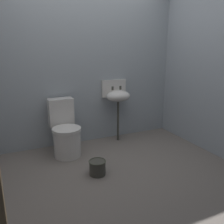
# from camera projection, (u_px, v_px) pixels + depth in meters

# --- Properties ---
(ground_plane) EXTENTS (3.29, 2.70, 0.08)m
(ground_plane) POSITION_uv_depth(u_px,v_px,m) (121.00, 174.00, 3.03)
(ground_plane) COLOR slate
(wall_back) EXTENTS (3.29, 0.10, 2.42)m
(wall_back) POSITION_uv_depth(u_px,v_px,m) (88.00, 67.00, 3.75)
(wall_back) COLOR #9BA5AC
(wall_back) RESTS_ON ground
(wall_right) EXTENTS (0.10, 2.50, 2.42)m
(wall_right) POSITION_uv_depth(u_px,v_px,m) (214.00, 69.00, 3.38)
(wall_right) COLOR #99A2AB
(wall_right) RESTS_ON ground
(toilet_near_wall) EXTENTS (0.40, 0.59, 0.78)m
(toilet_near_wall) POSITION_uv_depth(u_px,v_px,m) (65.00, 133.00, 3.43)
(toilet_near_wall) COLOR silver
(toilet_near_wall) RESTS_ON ground
(sink) EXTENTS (0.42, 0.35, 0.99)m
(sink) POSITION_uv_depth(u_px,v_px,m) (117.00, 95.00, 3.85)
(sink) COLOR #3F3E36
(sink) RESTS_ON ground
(bucket) EXTENTS (0.21, 0.21, 0.18)m
(bucket) POSITION_uv_depth(u_px,v_px,m) (97.00, 167.00, 2.92)
(bucket) COLOR #3F3E36
(bucket) RESTS_ON ground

